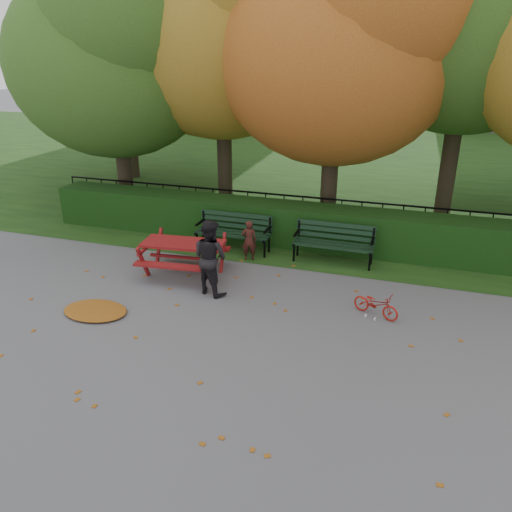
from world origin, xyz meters
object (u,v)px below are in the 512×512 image
(bicycle, at_px, (376,304))
(bench_left, at_px, (234,229))
(bench_right, at_px, (334,240))
(adult, at_px, (210,257))
(picnic_table, at_px, (183,249))
(tree_c, at_px, (350,34))
(tree_f, at_px, (124,9))
(tree_a, at_px, (118,48))
(tree_b, at_px, (230,11))
(child, at_px, (249,240))

(bicycle, bearing_deg, bench_left, 80.54)
(bench_right, distance_m, adult, 3.09)
(bench_left, relative_size, picnic_table, 0.97)
(tree_c, distance_m, adult, 6.36)
(adult, bearing_deg, bench_left, -60.39)
(bicycle, bearing_deg, tree_f, 73.20)
(tree_f, relative_size, bicycle, 10.43)
(tree_a, height_order, adult, tree_a)
(bench_left, distance_m, picnic_table, 1.75)
(bench_right, bearing_deg, tree_f, 146.08)
(tree_f, height_order, bench_left, tree_f)
(tree_c, bearing_deg, tree_b, 166.55)
(picnic_table, bearing_deg, child, 41.29)
(tree_f, relative_size, bench_left, 5.10)
(bench_left, xyz_separation_m, adult, (0.36, -2.30, 0.24))
(tree_b, bearing_deg, child, -64.51)
(tree_f, height_order, adult, tree_f)
(tree_b, xyz_separation_m, bicycle, (4.71, -5.30, -5.17))
(tree_f, xyz_separation_m, bench_left, (5.83, -5.54, -5.17))
(tree_c, relative_size, bench_left, 4.44)
(tree_b, height_order, adult, tree_b)
(tree_f, distance_m, adult, 11.14)
(picnic_table, distance_m, child, 1.59)
(bench_left, distance_m, child, 0.74)
(tree_c, xyz_separation_m, child, (-1.59, -2.76, -4.35))
(tree_a, relative_size, tree_b, 0.85)
(tree_f, xyz_separation_m, picnic_table, (5.30, -7.20, -5.12))
(child, height_order, adult, adult)
(tree_c, height_order, bench_right, tree_c)
(picnic_table, xyz_separation_m, child, (1.08, 1.16, -0.10))
(bench_left, bearing_deg, tree_b, 110.58)
(tree_f, distance_m, child, 10.22)
(tree_b, bearing_deg, tree_c, -13.45)
(bicycle, bearing_deg, tree_c, 40.49)
(tree_b, bearing_deg, adult, -74.32)
(tree_b, relative_size, picnic_table, 4.76)
(bench_left, xyz_separation_m, picnic_table, (-0.53, -1.67, 0.05))
(bench_left, xyz_separation_m, bench_right, (2.40, 0.00, 0.00))
(tree_a, height_order, bench_right, tree_a)
(tree_c, height_order, bicycle, tree_c)
(picnic_table, bearing_deg, tree_f, 120.42)
(tree_f, bearing_deg, picnic_table, -53.64)
(tree_b, relative_size, tree_c, 1.10)
(tree_c, distance_m, bench_right, 4.87)
(tree_a, bearing_deg, adult, -44.53)
(child, bearing_deg, tree_b, -81.23)
(bicycle, bearing_deg, picnic_table, 104.62)
(tree_c, bearing_deg, tree_a, -176.35)
(tree_b, bearing_deg, bench_right, -40.67)
(child, bearing_deg, adult, 67.27)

